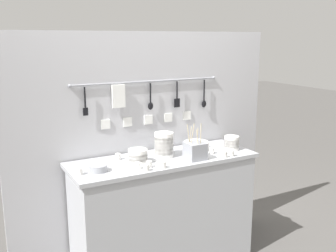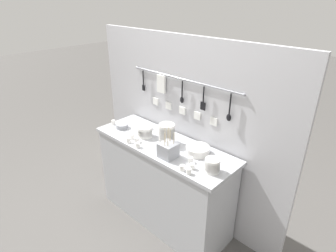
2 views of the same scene
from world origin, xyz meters
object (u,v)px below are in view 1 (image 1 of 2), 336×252
object	(u,v)px
plate_stack	(196,146)
cup_edge_near	(149,164)
bowl_stack_nested_right	(164,145)
cup_back_right	(80,171)
cup_back_left	(224,155)
steel_mixing_bowl	(98,168)
cup_front_right	(231,153)
cup_by_caddy	(163,165)
bowl_stack_back_corner	(232,143)
cup_mid_row	(118,157)
cutlery_caddy	(195,151)
cup_centre	(146,168)
bowl_stack_short_front	(138,156)
cup_front_left	(138,166)
cup_beside_plates	(212,151)
cup_edge_far	(224,151)

from	to	relation	value
plate_stack	cup_edge_near	distance (m)	0.57
bowl_stack_nested_right	cup_back_right	bearing A→B (deg)	-171.89
cup_back_left	plate_stack	bearing A→B (deg)	104.12
steel_mixing_bowl	cup_back_right	xyz separation A→B (m)	(-0.13, -0.01, 0.00)
cup_back_left	cup_edge_near	bearing A→B (deg)	174.50
cup_front_right	plate_stack	bearing A→B (deg)	115.86
cup_back_left	cup_by_caddy	bearing A→B (deg)	180.00
bowl_stack_back_corner	cup_mid_row	world-z (taller)	bowl_stack_back_corner
cutlery_caddy	cup_back_left	size ratio (longest dim) A/B	5.93
cup_centre	cup_front_right	world-z (taller)	same
bowl_stack_short_front	cup_mid_row	size ratio (longest dim) A/B	2.99
cup_back_right	cup_front_right	xyz separation A→B (m)	(1.13, -0.14, 0.00)
steel_mixing_bowl	cup_front_left	world-z (taller)	cup_front_left
steel_mixing_bowl	cup_front_left	size ratio (longest dim) A/B	2.66
cup_beside_plates	cup_back_right	size ratio (longest dim) A/B	1.00
cup_by_caddy	cup_centre	size ratio (longest dim) A/B	1.00
bowl_stack_back_corner	cup_edge_near	xyz separation A→B (m)	(-0.77, -0.09, -0.03)
cup_by_caddy	cup_mid_row	world-z (taller)	same
cup_centre	cup_front_left	bearing A→B (deg)	115.91
cup_centre	cup_edge_near	size ratio (longest dim) A/B	1.00
bowl_stack_back_corner	bowl_stack_short_front	world-z (taller)	bowl_stack_back_corner
cutlery_caddy	cup_front_right	world-z (taller)	cutlery_caddy
bowl_stack_short_front	steel_mixing_bowl	distance (m)	0.31
cup_back_right	cup_edge_near	world-z (taller)	same
cup_back_left	cup_beside_plates	bearing A→B (deg)	100.52
cup_edge_near	plate_stack	bearing A→B (deg)	23.07
cup_back_left	cup_mid_row	distance (m)	0.79
cup_front_left	cup_edge_near	distance (m)	0.08
bowl_stack_back_corner	cup_edge_near	world-z (taller)	bowl_stack_back_corner
bowl_stack_short_front	cup_back_right	size ratio (longest dim) A/B	2.99
cup_back_right	cup_mid_row	xyz separation A→B (m)	(0.34, 0.19, 0.00)
plate_stack	cup_by_caddy	distance (m)	0.53
bowl_stack_back_corner	cup_back_left	distance (m)	0.23
plate_stack	cutlery_caddy	xyz separation A→B (m)	(-0.14, -0.21, 0.03)
cup_beside_plates	cup_centre	distance (m)	0.63
cup_mid_row	cup_front_right	xyz separation A→B (m)	(0.79, -0.33, 0.00)
bowl_stack_nested_right	cup_front_left	xyz separation A→B (m)	(-0.29, -0.17, -0.07)
cup_beside_plates	cup_edge_far	size ratio (longest dim) A/B	1.00
cup_back_right	cutlery_caddy	bearing A→B (deg)	-4.57
cup_by_caddy	bowl_stack_short_front	bearing A→B (deg)	120.67
cup_back_left	bowl_stack_nested_right	bearing A→B (deg)	148.89
bowl_stack_back_corner	steel_mixing_bowl	distance (m)	1.11
cup_beside_plates	cup_centre	size ratio (longest dim) A/B	1.00
steel_mixing_bowl	bowl_stack_back_corner	bearing A→B (deg)	-0.13
bowl_stack_short_front	plate_stack	xyz separation A→B (m)	(0.55, 0.10, -0.02)
cup_back_right	cup_front_right	world-z (taller)	same
cup_back_right	bowl_stack_back_corner	bearing A→B (deg)	0.34
bowl_stack_nested_right	cup_edge_near	world-z (taller)	bowl_stack_nested_right
plate_stack	cup_front_right	xyz separation A→B (m)	(0.14, -0.28, -0.01)
cup_back_left	cup_by_caddy	world-z (taller)	same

